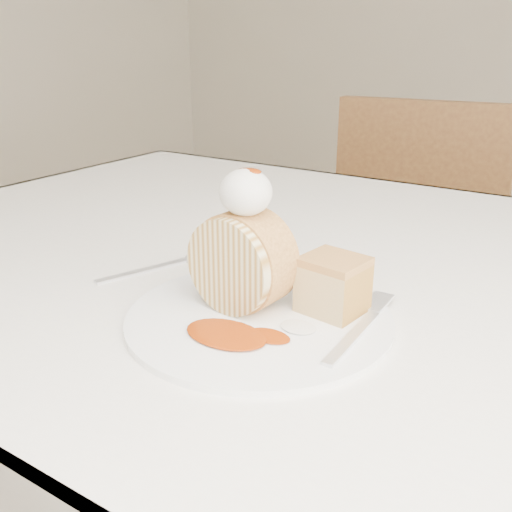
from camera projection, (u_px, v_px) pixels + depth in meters
The scene contains 10 objects.
table at pixel (338, 326), 0.74m from camera, with size 1.40×0.90×0.75m.
chair_far at pixel (421, 241), 1.53m from camera, with size 0.44×0.44×0.88m.
plate at pixel (259, 318), 0.56m from camera, with size 0.26×0.26×0.01m, color white.
roulade_slice at pixel (242, 261), 0.56m from camera, with size 0.10×0.10×0.05m, color #CCBF8E.
cake_chunk at pixel (333, 288), 0.56m from camera, with size 0.06×0.05×0.05m, color #C08C48.
whipped_cream at pixel (246, 192), 0.53m from camera, with size 0.05×0.05×0.04m, color silver.
caramel_drizzle at pixel (249, 165), 0.52m from camera, with size 0.03×0.02×0.01m, color #892B05.
caramel_pool at pixel (226, 334), 0.51m from camera, with size 0.08×0.05×0.00m, color #892B05, non-canonical shape.
fork at pixel (353, 337), 0.51m from camera, with size 0.02×0.15×0.00m, color silver.
spoon at pixel (142, 271), 0.67m from camera, with size 0.02×0.14×0.00m, color silver.
Camera 1 is at (0.27, -0.41, 1.01)m, focal length 40.00 mm.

